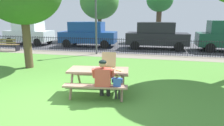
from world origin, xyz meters
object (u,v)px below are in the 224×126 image
Objects in this scene: picnic_table_foreground at (99,75)px; lamp_post_walkway at (96,9)px; park_bench_left at (7,45)px; parked_car_center at (157,35)px; far_tree_center at (160,1)px; far_tree_midleft at (99,2)px; parked_car_far_left at (29,33)px; child_at_table at (117,84)px; adult_at_table at (103,78)px; parked_car_left at (88,34)px; far_tree_left at (30,1)px; pizza_box_open at (108,66)px; pizza_slice_on_table at (120,70)px.

picnic_table_foreground is 0.42× the size of lamp_post_walkway.
park_bench_left is 10.64m from parked_car_center.
far_tree_midleft is at bearing 180.00° from far_tree_center.
park_bench_left is 3.38m from parked_car_far_left.
parked_car_center is at bearing -91.10° from far_tree_center.
child_at_table reaches higher than picnic_table_foreground.
parked_car_left is (-3.99, 9.80, 0.35)m from adult_at_table.
adult_at_table is 19.24m from far_tree_left.
pizza_box_open is 0.42m from pizza_slice_on_table.
pizza_slice_on_table is at bearing -66.61° from lamp_post_walkway.
adult_at_table is at bearing -49.92° from far_tree_left.
far_tree_left is 0.98× the size of far_tree_midleft.
lamp_post_walkway is (-2.73, 6.76, 2.31)m from child_at_table.
parked_car_center is at bearing 81.73° from pizza_box_open.
far_tree_midleft is (4.88, 4.70, 2.77)m from parked_car_far_left.
lamp_post_walkway is 8.64m from far_tree_center.
child_at_table is 0.17× the size of lamp_post_walkway.
parked_car_far_left reaches higher than park_bench_left.
parked_car_far_left is 5.30m from parked_car_left.
pizza_box_open is at bearing -98.27° from parked_car_center.
parked_car_center is (1.33, 9.80, 0.35)m from adult_at_table.
park_bench_left is (-8.49, 6.04, -0.18)m from picnic_table_foreground.
parked_car_left is at bearing 111.68° from picnic_table_foreground.
lamp_post_walkway is (6.43, 0.27, 2.39)m from park_bench_left.
picnic_table_foreground is at bearing -96.92° from far_tree_center.
adult_at_table is 0.21× the size of far_tree_midleft.
far_tree_left reaches higher than child_at_table.
parked_car_left reaches higher than pizza_box_open.
picnic_table_foreground is 0.69m from pizza_slice_on_table.
park_bench_left is at bearing 144.55° from picnic_table_foreground.
adult_at_table is 0.42m from child_at_table.
far_tree_center reaches higher than child_at_table.
far_tree_left is 13.62m from far_tree_center.
child_at_table is at bearing -33.74° from picnic_table_foreground.
lamp_post_walkway is 1.19× the size of parked_car_far_left.
picnic_table_foreground is 0.36× the size of far_tree_midleft.
far_tree_center is at bearing 63.99° from lamp_post_walkway.
park_bench_left is at bearing -66.78° from far_tree_left.
parked_car_left is at bearing 115.14° from pizza_slice_on_table.
parked_car_left is at bearing 113.31° from pizza_box_open.
parked_car_far_left reaches higher than child_at_table.
picnic_table_foreground is 9.48m from parked_car_center.
picnic_table_foreground is 18.72m from far_tree_left.
far_tree_left is at bearing 160.86° from parked_car_center.
park_bench_left is (-8.76, 5.95, -0.45)m from pizza_box_open.
far_tree_center reaches higher than adult_at_table.
parked_car_far_left is at bearing 134.01° from picnic_table_foreground.
child_at_table is (0.67, -0.45, -0.10)m from picnic_table_foreground.
far_tree_center is at bearing 88.90° from parked_car_center.
park_bench_left is at bearing -145.51° from parked_car_left.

